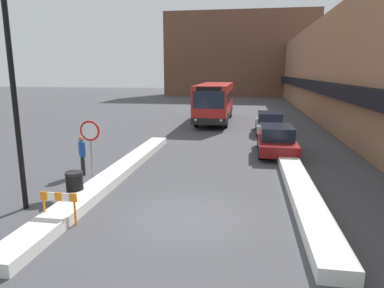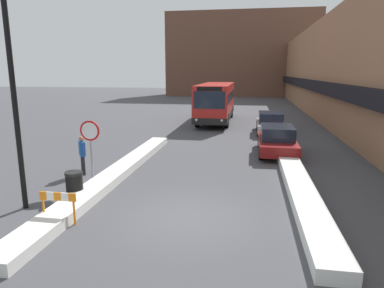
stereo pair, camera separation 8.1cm
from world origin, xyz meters
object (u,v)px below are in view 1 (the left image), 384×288
Objects in this scene: street_lamp at (19,69)px; trash_bin at (75,185)px; city_bus at (215,101)px; parked_car_front at (276,140)px; parked_car_middle at (269,123)px; stop_sign at (90,139)px; construction_barricade at (59,202)px; pedestrian at (82,152)px.

trash_bin is (0.89, 1.02, -3.84)m from street_lamp.
parked_car_front is at bearing -68.88° from city_bus.
parked_car_middle is 0.62× the size of street_lamp.
street_lamp is at bearing -100.80° from city_bus.
parked_car_middle is 14.75m from stop_sign.
parked_car_middle is at bearing 62.94° from trash_bin.
parked_car_front reaches higher than trash_bin.
parked_car_front is 6.35m from parked_car_middle.
parked_car_middle reaches higher than trash_bin.
street_lamp is 7.44× the size of trash_bin.
city_bus is at bearing 111.12° from parked_car_front.
construction_barricade is at bearing -74.18° from trash_bin.
trash_bin is at bearing 105.82° from construction_barricade.
street_lamp is 4.08m from trash_bin.
parked_car_front is 12.57m from street_lamp.
pedestrian is at bearing -103.72° from city_bus.
parked_car_front is 1.01× the size of parked_car_middle.
street_lamp reaches higher than construction_barricade.
construction_barricade is (1.60, -4.61, -0.31)m from pedestrian.
city_bus is 6.25× the size of pedestrian.
stop_sign reaches higher than construction_barricade.
pedestrian reaches higher than parked_car_front.
city_bus is 19.32m from trash_bin.
pedestrian is 1.72× the size of trash_bin.
street_lamp is 4.32× the size of pedestrian.
city_bus is 2.31× the size of parked_car_front.
parked_car_middle is at bearing 61.83° from street_lamp.
parked_car_front is at bearing 41.40° from stop_sign.
parked_car_middle is at bearing -48.26° from city_bus.
stop_sign is at bearing 70.59° from street_lamp.
trash_bin is 0.86× the size of construction_barricade.
parked_car_middle is 17.64m from street_lamp.
parked_car_middle is 4.00× the size of construction_barricade.
pedestrian is at bearing -125.86° from parked_car_middle.
street_lamp reaches higher than trash_bin.
trash_bin is (-7.26, -14.20, -0.25)m from parked_car_middle.
stop_sign is at bearing 99.71° from construction_barricade.
parked_car_front is 0.63× the size of street_lamp.
pedestrian is (-0.16, 3.72, -3.34)m from street_lamp.
stop_sign is 1.53× the size of pedestrian.
city_bus is at bearing 79.20° from street_lamp.
street_lamp is at bearing -118.17° from parked_car_middle.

